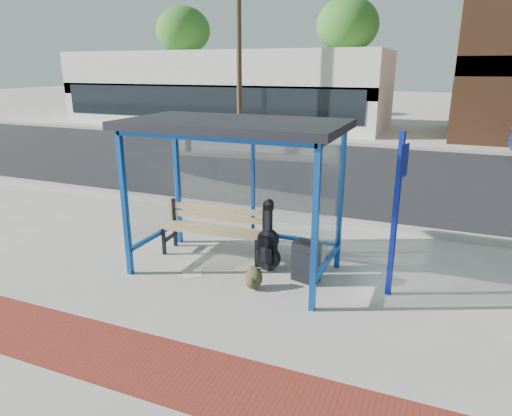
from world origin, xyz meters
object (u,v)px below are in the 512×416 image
at_px(suitcase, 306,262).
at_px(backpack, 253,279).
at_px(guitar_bag, 268,246).
at_px(bench, 215,227).

distance_m(suitcase, backpack, 0.86).
distance_m(guitar_bag, backpack, 0.75).
xyz_separation_m(guitar_bag, backpack, (0.04, -0.71, -0.25)).
xyz_separation_m(guitar_bag, suitcase, (0.69, -0.17, -0.09)).
distance_m(bench, guitar_bag, 1.11).
relative_size(guitar_bag, suitcase, 1.63).
relative_size(bench, suitcase, 2.87).
bearing_deg(suitcase, bench, -177.16).
xyz_separation_m(bench, backpack, (1.12, -0.93, -0.36)).
bearing_deg(guitar_bag, backpack, -80.41).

